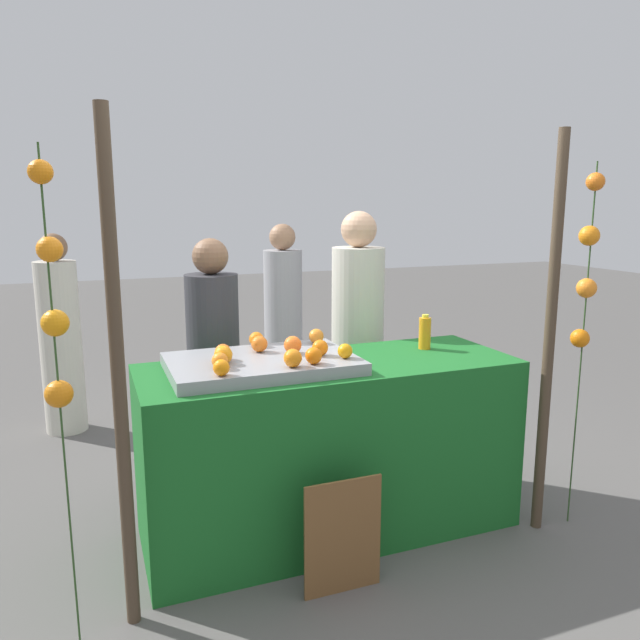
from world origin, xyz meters
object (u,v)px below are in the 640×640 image
object	(u,v)px
orange_1	(259,344)
vendor_left	(214,377)
chalkboard_sign	(342,537)
stall_counter	(330,447)
juice_bottle	(425,333)
orange_0	(220,361)
vendor_right	(357,351)

from	to	relation	value
orange_1	vendor_left	world-z (taller)	vendor_left
orange_1	chalkboard_sign	size ratio (longest dim) A/B	0.15
stall_counter	orange_1	xyz separation A→B (m)	(-0.34, 0.13, 0.56)
juice_bottle	chalkboard_sign	distance (m)	1.25
stall_counter	orange_0	distance (m)	0.83
chalkboard_sign	vendor_left	distance (m)	1.32
orange_0	vendor_right	bearing A→B (deg)	37.06
stall_counter	vendor_right	world-z (taller)	vendor_right
orange_0	chalkboard_sign	distance (m)	0.97
orange_1	juice_bottle	world-z (taller)	juice_bottle
juice_bottle	vendor_left	bearing A→B (deg)	152.43
orange_1	juice_bottle	distance (m)	0.96
vendor_left	chalkboard_sign	bearing A→B (deg)	-75.11
orange_1	orange_0	bearing A→B (deg)	-136.24
stall_counter	orange_1	distance (m)	0.67
stall_counter	orange_1	bearing A→B (deg)	159.02
orange_1	vendor_left	bearing A→B (deg)	103.86
orange_0	orange_1	world-z (taller)	orange_1
stall_counter	chalkboard_sign	world-z (taller)	stall_counter
juice_bottle	stall_counter	bearing A→B (deg)	-170.67
juice_bottle	vendor_right	bearing A→B (deg)	103.65
orange_0	vendor_left	size ratio (longest dim) A/B	0.05
orange_0	juice_bottle	bearing A→B (deg)	10.12
orange_0	vendor_right	distance (m)	1.36
chalkboard_sign	vendor_right	bearing A→B (deg)	62.74
juice_bottle	vendor_right	world-z (taller)	vendor_right
orange_1	juice_bottle	bearing A→B (deg)	-1.76
chalkboard_sign	vendor_left	world-z (taller)	vendor_left
chalkboard_sign	orange_0	bearing A→B (deg)	137.10
orange_1	vendor_right	xyz separation A→B (m)	(0.81, 0.56, -0.24)
stall_counter	juice_bottle	bearing A→B (deg)	9.33
juice_bottle	chalkboard_sign	xyz separation A→B (m)	(-0.77, -0.63, -0.75)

